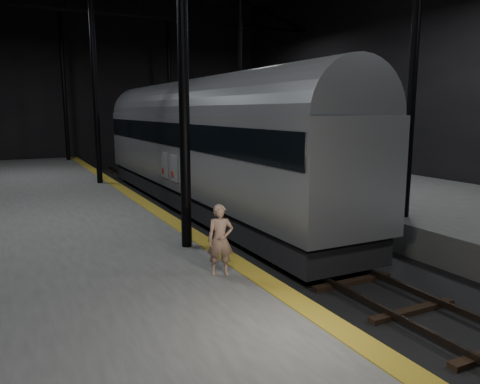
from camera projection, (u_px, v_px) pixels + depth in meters
ground at (246, 231)px, 17.40m from camera, size 44.00×44.00×0.00m
platform_left at (24, 244)px, 13.98m from camera, size 9.00×43.80×1.00m
platform_right at (397, 201)px, 20.64m from camera, size 9.00×43.80×1.00m
tactile_strip at (161, 214)px, 15.78m from camera, size 0.50×43.80×0.01m
track at (246, 230)px, 17.38m from camera, size 2.40×43.00×0.24m
train at (199, 139)px, 20.83m from camera, size 3.19×21.30×5.69m
woman at (220, 240)px, 9.80m from camera, size 0.64×0.52×1.51m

